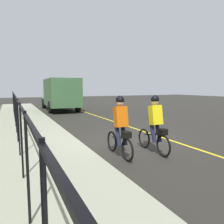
{
  "coord_description": "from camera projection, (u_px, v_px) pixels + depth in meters",
  "views": [
    {
      "loc": [
        -7.05,
        3.96,
        2.06
      ],
      "look_at": [
        1.16,
        0.04,
        1.0
      ],
      "focal_mm": 34.04,
      "sensor_mm": 36.0,
      "label": 1
    }
  ],
  "objects": [
    {
      "name": "cyclist_follow",
      "position": [
        120.0,
        127.0,
        6.24
      ],
      "size": [
        1.71,
        0.37,
        1.83
      ],
      "rotation": [
        0.0,
        0.0,
        -0.02
      ],
      "color": "black",
      "rests_on": "ground"
    },
    {
      "name": "box_truck_background",
      "position": [
        60.0,
        93.0,
        18.96
      ],
      "size": [
        6.76,
        2.65,
        2.78
      ],
      "rotation": [
        0.0,
        0.0,
        -0.02
      ],
      "color": "#375F38",
      "rests_on": "ground"
    },
    {
      "name": "ground_plane",
      "position": [
        126.0,
        141.0,
        8.25
      ],
      "size": [
        80.0,
        80.0,
        0.0
      ],
      "primitive_type": "plane",
      "color": "#2A2824"
    },
    {
      "name": "lane_line_centre",
      "position": [
        159.0,
        136.0,
        8.93
      ],
      "size": [
        36.0,
        0.12,
        0.01
      ],
      "primitive_type": "cube",
      "color": "yellow",
      "rests_on": "ground"
    },
    {
      "name": "iron_fence",
      "position": [
        16.0,
        109.0,
        7.37
      ],
      "size": [
        20.15,
        0.04,
        1.6
      ],
      "color": "black",
      "rests_on": "sidewalk"
    },
    {
      "name": "sidewalk",
      "position": [
        33.0,
        150.0,
        6.78
      ],
      "size": [
        40.0,
        3.2,
        0.15
      ],
      "primitive_type": "cube",
      "color": "#9A9E86",
      "rests_on": "ground"
    },
    {
      "name": "cyclist_lead",
      "position": [
        155.0,
        124.0,
        6.62
      ],
      "size": [
        1.71,
        0.37,
        1.83
      ],
      "rotation": [
        0.0,
        0.0,
        -0.02
      ],
      "color": "black",
      "rests_on": "ground"
    }
  ]
}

